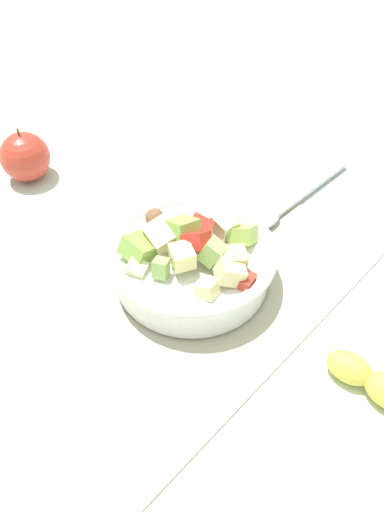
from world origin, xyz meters
TOP-DOWN VIEW (x-y plane):
  - ground_plane at (0.00, 0.00)m, footprint 2.40×2.40m
  - placemat at (0.00, 0.00)m, footprint 0.50×0.36m
  - salad_bowl at (-0.01, 0.01)m, footprint 0.23×0.23m
  - serving_spoon at (-0.23, 0.01)m, footprint 0.25×0.04m
  - whole_apple at (-0.00, -0.36)m, footprint 0.08×0.08m

SIDE VIEW (x-z plane):
  - ground_plane at x=0.00m, z-range 0.00..0.00m
  - placemat at x=0.00m, z-range 0.00..0.01m
  - serving_spoon at x=-0.23m, z-range 0.00..0.02m
  - whole_apple at x=0.00m, z-range -0.01..0.09m
  - salad_bowl at x=-0.01m, z-range -0.01..0.09m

